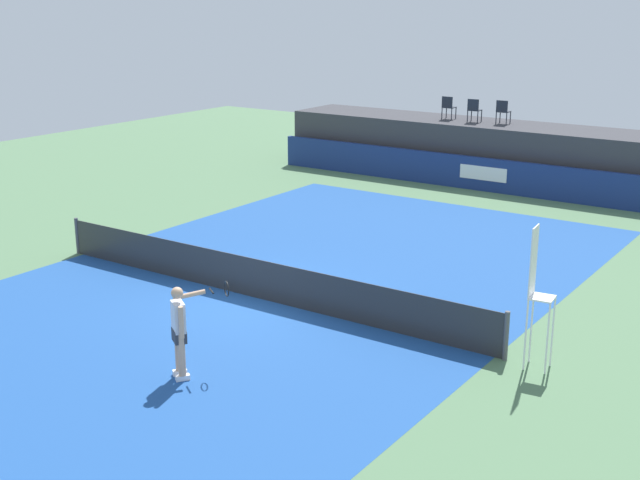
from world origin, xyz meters
name	(u,v)px	position (x,y,z in m)	size (l,w,h in m)	color
ground_plane	(327,265)	(0.00, 3.00, 0.00)	(48.00, 48.00, 0.00)	#4C704C
court_inner	(255,297)	(0.00, 0.00, 0.00)	(12.00, 22.00, 0.00)	#1C478C
sponsor_wall	(490,175)	(0.00, 13.50, 0.60)	(18.00, 0.22, 1.20)	navy
spectator_platform	(510,154)	(0.00, 15.30, 1.10)	(18.00, 2.80, 2.20)	#38383D
spectator_chair_far_left	(448,107)	(-2.62, 15.25, 2.69)	(0.45, 0.45, 0.89)	#1E232D
spectator_chair_left	(474,109)	(-1.44, 15.04, 2.69)	(0.47, 0.47, 0.89)	#1E232D
spectator_chair_center	(503,111)	(-0.38, 15.25, 2.69)	(0.45, 0.45, 0.89)	#1E232D
umpire_chair	(537,288)	(6.74, -0.01, 1.59)	(0.49, 0.49, 2.76)	white
tennis_net	(255,278)	(0.00, 0.00, 0.47)	(12.40, 0.02, 0.95)	#2D2D2D
net_post_near	(77,236)	(-6.20, 0.00, 0.50)	(0.10, 0.10, 1.00)	#4C4C51
net_post_far	(506,336)	(6.20, 0.00, 0.50)	(0.10, 0.10, 1.00)	#4C4C51
tennis_player	(181,329)	(1.59, -4.11, 0.96)	(0.73, 1.25, 1.77)	white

